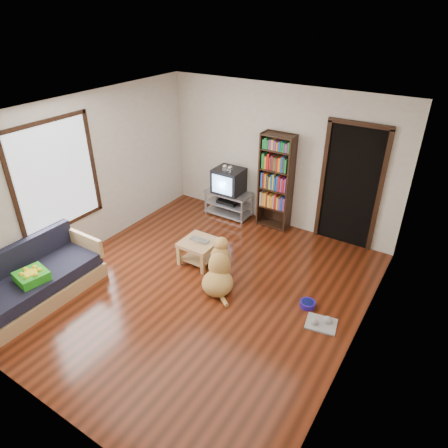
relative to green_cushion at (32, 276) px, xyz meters
The scene contains 18 objects.
ground 2.36m from the green_cushion, 40.78° to the left, with size 5.00×5.00×0.00m, color #612410.
ceiling 3.13m from the green_cushion, 40.78° to the left, with size 5.00×5.00×0.00m, color white.
wall_back 4.45m from the green_cushion, 66.42° to the left, with size 4.50×4.50×0.00m, color beige.
wall_front 2.17m from the green_cushion, 29.51° to the right, with size 4.50×4.50×0.00m, color beige.
wall_left 1.79m from the green_cushion, 108.33° to the left, with size 5.00×5.00×0.00m, color beige.
wall_right 4.35m from the green_cushion, 20.68° to the left, with size 5.00×5.00×0.00m, color beige.
green_cushion is the anchor object (origin of this frame).
laptop 2.45m from the green_cushion, 57.06° to the left, with size 0.33×0.21×0.03m, color silver.
dog_bowl 3.86m from the green_cushion, 31.70° to the left, with size 0.22×0.22×0.08m, color #291699.
grey_rag 4.00m from the green_cushion, 26.35° to the left, with size 0.40×0.32×0.03m, color #A7A7A7.
window 1.51m from the green_cushion, 115.61° to the left, with size 0.03×1.46×1.70m.
doorway 5.09m from the green_cushion, 52.15° to the left, with size 1.03×0.05×2.19m.
tv_stand 3.86m from the green_cushion, 77.26° to the left, with size 0.90×0.45×0.50m.
crt_tv 3.88m from the green_cushion, 77.33° to the left, with size 0.55×0.52×0.58m.
bookshelf 4.28m from the green_cushion, 64.96° to the left, with size 0.60×0.30×1.80m.
sofa 0.29m from the green_cushion, 133.90° to the left, with size 0.80×1.80×0.80m.
coffee_table 2.48m from the green_cushion, 57.44° to the left, with size 0.55×0.55×0.40m.
dog 2.62m from the green_cushion, 41.68° to the left, with size 0.65×0.84×0.75m.
Camera 1 is at (2.86, -3.80, 3.82)m, focal length 32.00 mm.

